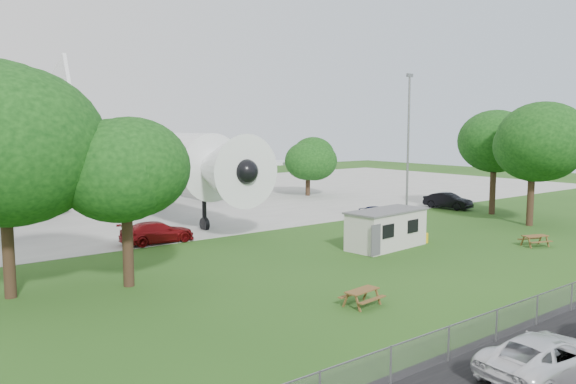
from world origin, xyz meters
TOP-DOWN VIEW (x-y plane):
  - ground at (0.00, 0.00)m, footprint 160.00×160.00m
  - concrete_apron at (0.00, 38.00)m, footprint 120.00×46.00m
  - airliner at (-2.00, 35.86)m, footprint 46.36×47.73m
  - site_cabin at (4.55, 4.85)m, footprint 6.87×3.29m
  - picnic_west at (-5.92, -3.20)m, footprint 1.97×1.70m
  - picnic_east at (13.06, -1.23)m, footprint 2.21×2.03m
  - fence at (0.00, -9.50)m, footprint 58.00×0.04m
  - lamp_mast at (8.20, 6.20)m, footprint 0.16×0.16m
  - tree_west_big at (-18.53, 8.15)m, footprint 9.50×9.50m
  - tree_west_small at (-13.19, 6.58)m, footprint 6.46×6.46m
  - tree_east_front at (20.67, 3.40)m, footprint 8.16×8.16m
  - tree_east_back at (23.87, 8.96)m, footprint 7.13×7.13m
  - tree_far_apron at (19.30, 31.01)m, footprint 6.66×6.66m
  - car_west_estate at (-6.57, -12.27)m, footprint 5.30×2.69m
  - car_ne_hatch at (11.97, 12.53)m, footprint 1.91×4.17m
  - car_ne_sedan at (23.57, 13.78)m, footprint 2.42×5.05m
  - car_apron_van at (-7.30, 15.89)m, footprint 5.38×2.31m

SIDE VIEW (x-z plane):
  - ground at x=0.00m, z-range 0.00..0.00m
  - picnic_west at x=-5.92m, z-range -0.38..0.38m
  - picnic_east at x=13.06m, z-range -0.38..0.38m
  - fence at x=0.00m, z-range -0.65..0.65m
  - concrete_apron at x=0.00m, z-range 0.00..0.03m
  - car_ne_hatch at x=11.97m, z-range 0.00..1.39m
  - car_west_estate at x=-6.57m, z-range 0.00..1.44m
  - car_apron_van at x=-7.30m, z-range 0.00..1.54m
  - car_ne_sedan at x=23.57m, z-range 0.00..1.60m
  - site_cabin at x=4.55m, z-range 0.00..2.62m
  - tree_far_apron at x=19.30m, z-range 0.55..8.32m
  - airliner at x=-2.00m, z-range -3.57..14.11m
  - lamp_mast at x=8.20m, z-range 0.00..12.00m
  - tree_west_small at x=-13.19m, z-range 1.50..10.99m
  - tree_east_front at x=20.67m, z-range 1.31..12.12m
  - tree_east_back at x=23.87m, z-range 1.65..12.13m
  - tree_west_big at x=-18.53m, z-range 1.33..13.50m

